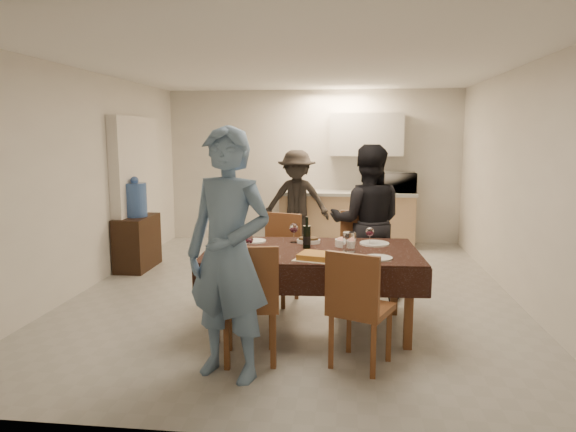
% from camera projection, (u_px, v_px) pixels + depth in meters
% --- Properties ---
extents(floor, '(5.00, 6.00, 0.02)m').
position_uv_depth(floor, '(295.00, 291.00, 6.11)').
color(floor, '#9F9F9A').
rests_on(floor, ground).
extents(ceiling, '(5.00, 6.00, 0.02)m').
position_uv_depth(ceiling, '(295.00, 66.00, 5.70)').
color(ceiling, white).
rests_on(ceiling, wall_back).
extents(wall_back, '(5.00, 0.02, 2.60)m').
position_uv_depth(wall_back, '(313.00, 167.00, 8.85)').
color(wall_back, beige).
rests_on(wall_back, floor).
extents(wall_front, '(5.00, 0.02, 2.60)m').
position_uv_depth(wall_front, '(242.00, 229.00, 2.96)').
color(wall_front, beige).
rests_on(wall_front, floor).
extents(wall_left, '(0.02, 6.00, 2.60)m').
position_uv_depth(wall_left, '(89.00, 180.00, 6.19)').
color(wall_left, beige).
rests_on(wall_left, floor).
extents(wall_right, '(0.02, 6.00, 2.60)m').
position_uv_depth(wall_right, '(521.00, 185.00, 5.62)').
color(wall_right, beige).
rests_on(wall_right, floor).
extents(stub_partition, '(0.15, 1.40, 2.10)m').
position_uv_depth(stub_partition, '(137.00, 190.00, 7.40)').
color(stub_partition, silver).
rests_on(stub_partition, floor).
extents(kitchen_base_cabinet, '(2.20, 0.60, 0.86)m').
position_uv_depth(kitchen_base_cabinet, '(347.00, 220.00, 8.60)').
color(kitchen_base_cabinet, tan).
rests_on(kitchen_base_cabinet, floor).
extents(kitchen_worktop, '(2.24, 0.64, 0.05)m').
position_uv_depth(kitchen_worktop, '(347.00, 193.00, 8.53)').
color(kitchen_worktop, '#A6A7A1').
rests_on(kitchen_worktop, kitchen_base_cabinet).
extents(upper_cabinet, '(1.20, 0.34, 0.70)m').
position_uv_depth(upper_cabinet, '(366.00, 134.00, 8.48)').
color(upper_cabinet, silver).
rests_on(upper_cabinet, wall_back).
extents(dining_table, '(2.04, 1.26, 0.77)m').
position_uv_depth(dining_table, '(312.00, 253.00, 4.83)').
color(dining_table, black).
rests_on(dining_table, floor).
extents(chair_near_left, '(0.53, 0.53, 0.54)m').
position_uv_depth(chair_near_left, '(248.00, 292.00, 4.07)').
color(chair_near_left, brown).
rests_on(chair_near_left, floor).
extents(chair_near_right, '(0.57, 0.59, 0.52)m').
position_uv_depth(chair_near_right, '(362.00, 298.00, 3.98)').
color(chair_near_right, brown).
rests_on(chair_near_right, floor).
extents(chair_far_left, '(0.56, 0.57, 0.53)m').
position_uv_depth(chair_far_left, '(274.00, 251.00, 5.55)').
color(chair_far_left, brown).
rests_on(chair_far_left, floor).
extents(chair_far_right, '(0.53, 0.53, 0.55)m').
position_uv_depth(chair_far_right, '(358.00, 251.00, 5.44)').
color(chair_far_right, brown).
rests_on(chair_far_right, floor).
extents(console, '(0.40, 0.79, 0.73)m').
position_uv_depth(console, '(137.00, 242.00, 7.11)').
color(console, black).
rests_on(console, floor).
extents(water_jug, '(0.31, 0.31, 0.46)m').
position_uv_depth(water_jug, '(135.00, 200.00, 7.02)').
color(water_jug, '#4169B8').
rests_on(water_jug, console).
extents(wine_bottle, '(0.08, 0.08, 0.30)m').
position_uv_depth(wine_bottle, '(307.00, 232.00, 4.86)').
color(wine_bottle, black).
rests_on(wine_bottle, dining_table).
extents(water_pitcher, '(0.12, 0.12, 0.18)m').
position_uv_depth(water_pitcher, '(349.00, 242.00, 4.72)').
color(water_pitcher, white).
rests_on(water_pitcher, dining_table).
extents(savoury_tart, '(0.48, 0.41, 0.05)m').
position_uv_depth(savoury_tart, '(320.00, 256.00, 4.44)').
color(savoury_tart, '#BA8C36').
rests_on(savoury_tart, dining_table).
extents(salad_bowl, '(0.17, 0.17, 0.07)m').
position_uv_depth(salad_bowl, '(344.00, 243.00, 4.96)').
color(salad_bowl, white).
rests_on(salad_bowl, dining_table).
extents(mushroom_dish, '(0.21, 0.21, 0.04)m').
position_uv_depth(mushroom_dish, '(309.00, 241.00, 5.10)').
color(mushroom_dish, white).
rests_on(mushroom_dish, dining_table).
extents(wine_glass_a, '(0.08, 0.08, 0.19)m').
position_uv_depth(wine_glass_a, '(249.00, 244.00, 4.63)').
color(wine_glass_a, white).
rests_on(wine_glass_a, dining_table).
extents(wine_glass_b, '(0.08, 0.08, 0.18)m').
position_uv_depth(wine_glass_b, '(370.00, 236.00, 4.99)').
color(wine_glass_b, white).
rests_on(wine_glass_b, dining_table).
extents(wine_glass_c, '(0.09, 0.09, 0.20)m').
position_uv_depth(wine_glass_c, '(294.00, 233.00, 5.13)').
color(wine_glass_c, white).
rests_on(wine_glass_c, dining_table).
extents(plate_near_left, '(0.25, 0.25, 0.01)m').
position_uv_depth(plate_near_left, '(243.00, 254.00, 4.60)').
color(plate_near_left, white).
rests_on(plate_near_left, dining_table).
extents(plate_near_right, '(0.25, 0.25, 0.01)m').
position_uv_depth(plate_near_right, '(378.00, 258.00, 4.46)').
color(plate_near_right, white).
rests_on(plate_near_right, dining_table).
extents(plate_far_left, '(0.24, 0.24, 0.01)m').
position_uv_depth(plate_far_left, '(254.00, 241.00, 5.19)').
color(plate_far_left, white).
rests_on(plate_far_left, dining_table).
extents(plate_far_right, '(0.29, 0.29, 0.02)m').
position_uv_depth(plate_far_right, '(374.00, 243.00, 5.05)').
color(plate_far_right, white).
rests_on(plate_far_right, dining_table).
extents(microwave, '(0.59, 0.40, 0.32)m').
position_uv_depth(microwave, '(397.00, 182.00, 8.41)').
color(microwave, silver).
rests_on(microwave, kitchen_worktop).
extents(person_near, '(0.81, 0.66, 1.91)m').
position_uv_depth(person_near, '(229.00, 255.00, 3.83)').
color(person_near, '#5E7EA2').
rests_on(person_near, floor).
extents(person_far, '(0.85, 0.67, 1.74)m').
position_uv_depth(person_far, '(367.00, 222.00, 5.78)').
color(person_far, black).
rests_on(person_far, floor).
extents(person_kitchen, '(1.04, 0.60, 1.61)m').
position_uv_depth(person_kitchen, '(297.00, 201.00, 8.19)').
color(person_kitchen, black).
rests_on(person_kitchen, floor).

